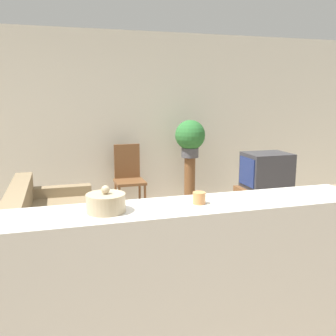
{
  "coord_description": "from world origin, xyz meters",
  "views": [
    {
      "loc": [
        -0.79,
        -2.53,
        1.71
      ],
      "look_at": [
        0.47,
        1.75,
        0.85
      ],
      "focal_mm": 40.0,
      "sensor_mm": 36.0,
      "label": 1
    }
  ],
  "objects_px": {
    "television": "(266,171)",
    "wooden_chair": "(129,175)",
    "couch": "(52,235)",
    "decorative_bowl": "(106,203)",
    "potted_plant": "(190,137)"
  },
  "relations": [
    {
      "from": "television",
      "to": "wooden_chair",
      "type": "distance_m",
      "value": 2.06
    },
    {
      "from": "television",
      "to": "wooden_chair",
      "type": "relative_size",
      "value": 0.59
    },
    {
      "from": "couch",
      "to": "television",
      "type": "xyz_separation_m",
      "value": [
        2.72,
        0.33,
        0.47
      ]
    },
    {
      "from": "decorative_bowl",
      "to": "television",
      "type": "bearing_deg",
      "value": 41.87
    },
    {
      "from": "wooden_chair",
      "to": "potted_plant",
      "type": "bearing_deg",
      "value": -5.6
    },
    {
      "from": "couch",
      "to": "television",
      "type": "distance_m",
      "value": 2.78
    },
    {
      "from": "television",
      "to": "potted_plant",
      "type": "distance_m",
      "value": 1.39
    },
    {
      "from": "wooden_chair",
      "to": "potted_plant",
      "type": "xyz_separation_m",
      "value": [
        0.96,
        -0.09,
        0.56
      ]
    },
    {
      "from": "wooden_chair",
      "to": "television",
      "type": "bearing_deg",
      "value": -38.78
    },
    {
      "from": "potted_plant",
      "to": "decorative_bowl",
      "type": "bearing_deg",
      "value": -117.46
    },
    {
      "from": "couch",
      "to": "wooden_chair",
      "type": "height_order",
      "value": "wooden_chair"
    },
    {
      "from": "couch",
      "to": "decorative_bowl",
      "type": "relative_size",
      "value": 8.79
    },
    {
      "from": "couch",
      "to": "television",
      "type": "relative_size",
      "value": 3.51
    },
    {
      "from": "couch",
      "to": "potted_plant",
      "type": "relative_size",
      "value": 3.51
    },
    {
      "from": "decorative_bowl",
      "to": "couch",
      "type": "bearing_deg",
      "value": 101.8
    }
  ]
}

